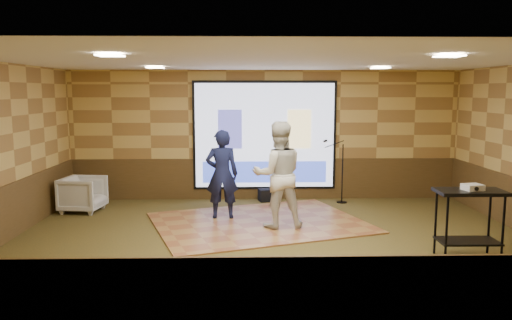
{
  "coord_description": "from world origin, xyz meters",
  "views": [
    {
      "loc": [
        -0.49,
        -8.06,
        2.51
      ],
      "look_at": [
        -0.27,
        0.73,
        1.3
      ],
      "focal_mm": 35.0,
      "sensor_mm": 36.0,
      "label": 1
    }
  ],
  "objects_px": {
    "projector": "(473,187)",
    "duffel_bag": "(269,195)",
    "projector_screen": "(265,137)",
    "av_table": "(469,209)",
    "player_right": "(278,175)",
    "mic_stand": "(340,181)",
    "dance_floor": "(259,223)",
    "banquet_chair": "(83,194)",
    "player_left": "(222,174)"
  },
  "relations": [
    {
      "from": "player_right",
      "to": "mic_stand",
      "type": "relative_size",
      "value": 1.35
    },
    {
      "from": "banquet_chair",
      "to": "projector_screen",
      "type": "bearing_deg",
      "value": -65.9
    },
    {
      "from": "dance_floor",
      "to": "projector",
      "type": "xyz_separation_m",
      "value": [
        3.12,
        -2.09,
        1.08
      ]
    },
    {
      "from": "player_left",
      "to": "av_table",
      "type": "height_order",
      "value": "player_left"
    },
    {
      "from": "projector_screen",
      "to": "av_table",
      "type": "height_order",
      "value": "projector_screen"
    },
    {
      "from": "mic_stand",
      "to": "dance_floor",
      "type": "bearing_deg",
      "value": -146.66
    },
    {
      "from": "dance_floor",
      "to": "projector_screen",
      "type": "bearing_deg",
      "value": 84.94
    },
    {
      "from": "dance_floor",
      "to": "duffel_bag",
      "type": "relative_size",
      "value": 8.59
    },
    {
      "from": "projector",
      "to": "duffel_bag",
      "type": "height_order",
      "value": "projector"
    },
    {
      "from": "duffel_bag",
      "to": "dance_floor",
      "type": "bearing_deg",
      "value": -98.17
    },
    {
      "from": "av_table",
      "to": "banquet_chair",
      "type": "distance_m",
      "value": 7.47
    },
    {
      "from": "projector_screen",
      "to": "duffel_bag",
      "type": "distance_m",
      "value": 1.35
    },
    {
      "from": "player_left",
      "to": "av_table",
      "type": "relative_size",
      "value": 1.67
    },
    {
      "from": "projector_screen",
      "to": "av_table",
      "type": "bearing_deg",
      "value": -55.72
    },
    {
      "from": "mic_stand",
      "to": "duffel_bag",
      "type": "relative_size",
      "value": 3.23
    },
    {
      "from": "player_right",
      "to": "duffel_bag",
      "type": "xyz_separation_m",
      "value": [
        -0.05,
        2.32,
        -0.86
      ]
    },
    {
      "from": "av_table",
      "to": "banquet_chair",
      "type": "bearing_deg",
      "value": 155.18
    },
    {
      "from": "dance_floor",
      "to": "av_table",
      "type": "bearing_deg",
      "value": -33.87
    },
    {
      "from": "player_left",
      "to": "av_table",
      "type": "xyz_separation_m",
      "value": [
        3.82,
        -2.42,
        -0.15
      ]
    },
    {
      "from": "dance_floor",
      "to": "player_right",
      "type": "xyz_separation_m",
      "value": [
        0.33,
        -0.35,
        0.99
      ]
    },
    {
      "from": "mic_stand",
      "to": "banquet_chair",
      "type": "bearing_deg",
      "value": 177.55
    },
    {
      "from": "projector",
      "to": "av_table",
      "type": "bearing_deg",
      "value": 136.78
    },
    {
      "from": "projector",
      "to": "banquet_chair",
      "type": "relative_size",
      "value": 0.33
    },
    {
      "from": "dance_floor",
      "to": "player_right",
      "type": "bearing_deg",
      "value": -46.2
    },
    {
      "from": "projector_screen",
      "to": "av_table",
      "type": "relative_size",
      "value": 3.16
    },
    {
      "from": "player_left",
      "to": "projector",
      "type": "relative_size",
      "value": 6.48
    },
    {
      "from": "dance_floor",
      "to": "banquet_chair",
      "type": "height_order",
      "value": "banquet_chair"
    },
    {
      "from": "player_right",
      "to": "av_table",
      "type": "bearing_deg",
      "value": 141.4
    },
    {
      "from": "player_left",
      "to": "duffel_bag",
      "type": "xyz_separation_m",
      "value": [
        1.0,
        1.63,
        -0.76
      ]
    },
    {
      "from": "av_table",
      "to": "player_right",
      "type": "bearing_deg",
      "value": 147.94
    },
    {
      "from": "projector",
      "to": "banquet_chair",
      "type": "height_order",
      "value": "projector"
    },
    {
      "from": "projector_screen",
      "to": "projector",
      "type": "relative_size",
      "value": 12.29
    },
    {
      "from": "duffel_bag",
      "to": "projector_screen",
      "type": "bearing_deg",
      "value": 112.93
    },
    {
      "from": "player_right",
      "to": "banquet_chair",
      "type": "height_order",
      "value": "player_right"
    },
    {
      "from": "dance_floor",
      "to": "projector",
      "type": "height_order",
      "value": "projector"
    },
    {
      "from": "projector_screen",
      "to": "banquet_chair",
      "type": "relative_size",
      "value": 4.06
    },
    {
      "from": "projector",
      "to": "duffel_bag",
      "type": "relative_size",
      "value": 0.6
    },
    {
      "from": "projector_screen",
      "to": "dance_floor",
      "type": "bearing_deg",
      "value": -95.06
    },
    {
      "from": "player_left",
      "to": "banquet_chair",
      "type": "xyz_separation_m",
      "value": [
        -2.95,
        0.71,
        -0.53
      ]
    },
    {
      "from": "projector_screen",
      "to": "mic_stand",
      "type": "xyz_separation_m",
      "value": [
        1.69,
        -0.43,
        -0.98
      ]
    },
    {
      "from": "dance_floor",
      "to": "banquet_chair",
      "type": "xyz_separation_m",
      "value": [
        -3.68,
        1.05,
        0.36
      ]
    },
    {
      "from": "projector_screen",
      "to": "projector",
      "type": "distance_m",
      "value": 5.19
    },
    {
      "from": "banquet_chair",
      "to": "av_table",
      "type": "bearing_deg",
      "value": -106.98
    },
    {
      "from": "player_right",
      "to": "projector",
      "type": "distance_m",
      "value": 3.29
    },
    {
      "from": "projector",
      "to": "duffel_bag",
      "type": "bearing_deg",
      "value": 112.71
    },
    {
      "from": "dance_floor",
      "to": "mic_stand",
      "type": "bearing_deg",
      "value": 43.0
    },
    {
      "from": "player_left",
      "to": "duffel_bag",
      "type": "relative_size",
      "value": 3.89
    },
    {
      "from": "av_table",
      "to": "duffel_bag",
      "type": "distance_m",
      "value": 4.97
    },
    {
      "from": "av_table",
      "to": "projector",
      "type": "relative_size",
      "value": 3.89
    },
    {
      "from": "projector",
      "to": "duffel_bag",
      "type": "xyz_separation_m",
      "value": [
        -2.84,
        4.06,
        -0.96
      ]
    }
  ]
}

